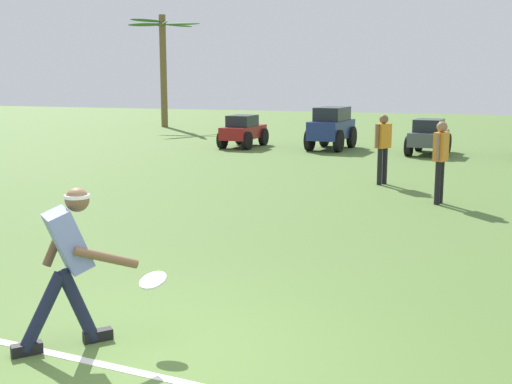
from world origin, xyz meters
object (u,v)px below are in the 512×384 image
Objects in this scene: teammate_near_sideline at (383,143)px; teammate_midfield at (441,155)px; parked_car_slot_c at (429,136)px; palm_tree_far_left at (163,58)px; frisbee_in_flight at (153,280)px; parked_car_slot_b at (332,127)px; frisbee_thrower at (68,259)px; parked_car_slot_a at (243,131)px.

teammate_near_sideline is 2.34m from teammate_midfield.
palm_tree_far_left reaches higher than parked_car_slot_c.
palm_tree_far_left reaches higher than frisbee_in_flight.
parked_car_slot_c is at bearing -7.42° from parked_car_slot_b.
teammate_near_sideline is at bearing 83.05° from frisbee_thrower.
teammate_midfield reaches higher than parked_car_slot_b.
frisbee_thrower is 0.63× the size of parked_car_slot_c.
parked_car_slot_b is at bearing 115.58° from teammate_midfield.
frisbee_in_flight is 0.20× the size of teammate_midfield.
parked_car_slot_b is (-2.17, 16.13, 0.19)m from frisbee_in_flight.
parked_car_slot_b reaches higher than frisbee_in_flight.
palm_tree_far_left is (-9.96, 6.96, 2.54)m from parked_car_slot_b.
frisbee_in_flight is at bearing -93.57° from teammate_near_sideline.
teammate_near_sideline is (0.59, 9.41, 0.39)m from frisbee_in_flight.
palm_tree_far_left reaches higher than teammate_near_sideline.
teammate_near_sideline and teammate_midfield have the same top height.
frisbee_thrower reaches higher than parked_car_slot_c.
teammate_midfield reaches higher than parked_car_slot_c.
frisbee_thrower reaches higher than parked_car_slot_b.
parked_car_slot_a is at bearing 105.85° from frisbee_thrower.
parked_car_slot_b is (-2.76, 6.73, -0.20)m from teammate_near_sideline.
frisbee_thrower is at bearing -63.87° from palm_tree_far_left.
parked_car_slot_b is 12.41m from palm_tree_far_left.
palm_tree_far_left is at bearing 132.11° from teammate_midfield.
frisbee_thrower is at bearing -107.97° from teammate_midfield.
parked_car_slot_c is (1.03, 15.71, 0.01)m from frisbee_in_flight.
teammate_near_sideline is 0.70× the size of parked_car_slot_a.
teammate_midfield is 21.13m from palm_tree_far_left.
palm_tree_far_left is at bearing 117.71° from frisbee_in_flight.
parked_car_slot_b is (-4.13, 8.62, -0.20)m from teammate_midfield.
frisbee_in_flight is at bearing -104.60° from teammate_midfield.
frisbee_in_flight is 0.06× the size of palm_tree_far_left.
teammate_near_sideline reaches higher than frisbee_in_flight.
frisbee_in_flight is at bearing -71.76° from parked_car_slot_a.
teammate_midfield reaches higher than parked_car_slot_a.
parked_car_slot_b is at bearing 95.39° from frisbee_thrower.
frisbee_in_flight is 16.28m from parked_car_slot_b.
parked_car_slot_c is (1.64, 16.11, -0.23)m from frisbee_thrower.
teammate_midfield is (1.96, 7.51, 0.39)m from frisbee_in_flight.
parked_car_slot_b is at bearing 112.28° from teammate_near_sideline.
parked_car_slot_b is at bearing 7.46° from parked_car_slot_a.
teammate_near_sideline is at bearing -47.11° from palm_tree_far_left.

